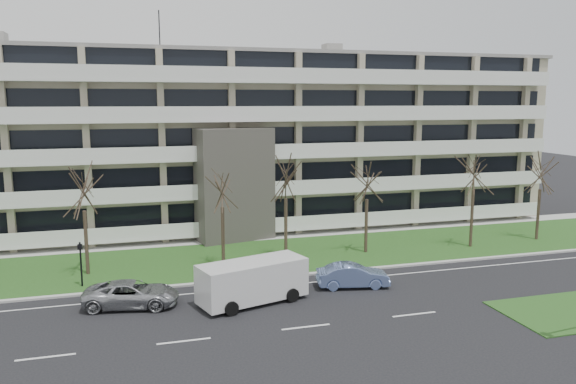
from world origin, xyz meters
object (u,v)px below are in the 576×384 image
object	(u,v)px
silver_pickup	(131,294)
white_van	(254,278)
blue_sedan	(353,276)
pedestrian_signal	(81,259)

from	to	relation	value
silver_pickup	white_van	size ratio (longest dim) A/B	0.79
silver_pickup	blue_sedan	distance (m)	12.87
blue_sedan	white_van	distance (m)	6.39
silver_pickup	blue_sedan	xyz separation A→B (m)	(12.86, -0.34, 0.01)
silver_pickup	white_van	xyz separation A→B (m)	(6.57, -1.20, 0.70)
pedestrian_signal	silver_pickup	bearing A→B (deg)	-47.32
white_van	pedestrian_signal	bearing A→B (deg)	133.79
white_van	silver_pickup	bearing A→B (deg)	153.30
blue_sedan	pedestrian_signal	xyz separation A→B (m)	(-15.70, 4.54, 1.06)
silver_pickup	pedestrian_signal	size ratio (longest dim) A/B	1.82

